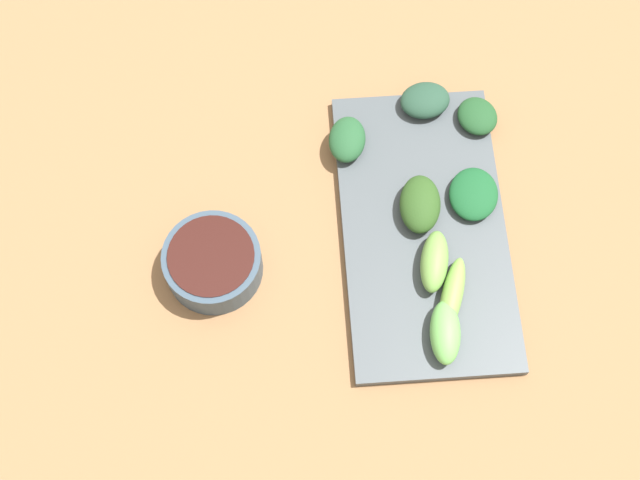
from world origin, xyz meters
name	(u,v)px	position (x,y,z in m)	size (l,w,h in m)	color
tabletop	(361,244)	(0.00, 0.00, 0.01)	(2.10, 2.10, 0.02)	olive
sauce_bowl	(213,262)	(-0.16, -0.02, 0.04)	(0.11, 0.11, 0.04)	#374A5B
serving_plate	(424,229)	(0.07, 0.01, 0.03)	(0.18, 0.34, 0.01)	#454D52
broccoli_stalk_0	(452,296)	(0.09, -0.08, 0.04)	(0.02, 0.09, 0.02)	#7AAE4A
broccoli_leafy_1	(477,116)	(0.15, 0.14, 0.04)	(0.05, 0.05, 0.02)	#1F4B25
broccoli_leafy_2	(347,139)	(-0.01, 0.12, 0.04)	(0.04, 0.06, 0.02)	#23532E
broccoli_stalk_3	(445,333)	(0.08, -0.12, 0.05)	(0.03, 0.07, 0.03)	#68B655
broccoli_leafy_4	(420,204)	(0.07, 0.03, 0.05)	(0.05, 0.07, 0.03)	#2B4E1E
broccoli_leafy_5	(473,194)	(0.13, 0.04, 0.04)	(0.05, 0.07, 0.02)	#185329
broccoli_stalk_6	(434,262)	(0.07, -0.04, 0.05)	(0.03, 0.07, 0.03)	#6FA349
broccoli_leafy_7	(425,100)	(0.09, 0.16, 0.04)	(0.06, 0.05, 0.02)	#244533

